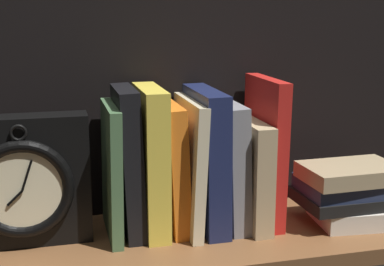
{
  "coord_description": "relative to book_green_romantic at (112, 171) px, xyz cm",
  "views": [
    {
      "loc": [
        -21.28,
        -78.88,
        34.78
      ],
      "look_at": [
        -0.16,
        3.08,
        15.47
      ],
      "focal_mm": 51.75,
      "sensor_mm": 36.0,
      "label": 1
    }
  ],
  "objects": [
    {
      "name": "ground_plane",
      "position": [
        12.91,
        -3.08,
        -11.49
      ],
      "size": [
        84.54,
        25.54,
        2.5
      ],
      "primitive_type": "cube",
      "color": "brown"
    },
    {
      "name": "back_panel",
      "position": [
        12.91,
        9.09,
        9.55
      ],
      "size": [
        84.54,
        1.2,
        39.57
      ],
      "primitive_type": "cube",
      "color": "black",
      "rests_on": "ground_plane"
    },
    {
      "name": "book_green_romantic",
      "position": [
        0.0,
        0.0,
        0.0
      ],
      "size": [
        2.01,
        14.22,
        20.5
      ],
      "primitive_type": "cube",
      "rotation": [
        0.0,
        0.01,
        0.0
      ],
      "color": "#476B44",
      "rests_on": "ground_plane"
    },
    {
      "name": "book_black_skeptic",
      "position": [
        2.64,
        0.0,
        1.25
      ],
      "size": [
        3.74,
        12.22,
        23.07
      ],
      "primitive_type": "cube",
      "rotation": [
        0.0,
        -0.03,
        0.0
      ],
      "color": "black",
      "rests_on": "ground_plane"
    },
    {
      "name": "book_yellow_seinlanguage",
      "position": [
        6.18,
        0.0,
        1.21
      ],
      "size": [
        3.55,
        13.76,
        22.9
      ],
      "primitive_type": "cube",
      "rotation": [
        0.0,
        -0.0,
        0.0
      ],
      "color": "gold",
      "rests_on": "ground_plane"
    },
    {
      "name": "book_orange_pandolfini",
      "position": [
        9.59,
        0.0,
        -0.14
      ],
      "size": [
        3.57,
        12.45,
        20.29
      ],
      "primitive_type": "cube",
      "rotation": [
        0.0,
        -0.04,
        0.0
      ],
      "color": "orange",
      "rests_on": "ground_plane"
    },
    {
      "name": "book_cream_twain",
      "position": [
        12.11,
        0.0,
        0.15
      ],
      "size": [
        2.67,
        16.38,
        20.84
      ],
      "primitive_type": "cube",
      "rotation": [
        0.0,
        0.05,
        0.0
      ],
      "color": "beige",
      "rests_on": "ground_plane"
    },
    {
      "name": "book_navy_bierce",
      "position": [
        15.09,
        0.0,
        0.88
      ],
      "size": [
        3.92,
        15.86,
        22.27
      ],
      "primitive_type": "cube",
      "rotation": [
        0.0,
        -0.01,
        0.0
      ],
      "color": "#192147",
      "rests_on": "ground_plane"
    },
    {
      "name": "book_gray_chess",
      "position": [
        18.73,
        0.0,
        -0.16
      ],
      "size": [
        3.81,
        14.41,
        20.27
      ],
      "primitive_type": "cube",
      "rotation": [
        0.0,
        -0.04,
        0.0
      ],
      "color": "gray",
      "rests_on": "ground_plane"
    },
    {
      "name": "book_tan_shortstories",
      "position": [
        22.1,
        0.0,
        -1.61
      ],
      "size": [
        3.16,
        16.98,
        17.26
      ],
      "primitive_type": "cube",
      "rotation": [
        0.0,
        0.0,
        0.0
      ],
      "color": "tan",
      "rests_on": "ground_plane"
    },
    {
      "name": "book_red_requiem",
      "position": [
        25.06,
        0.0,
        1.63
      ],
      "size": [
        2.5,
        14.55,
        23.77
      ],
      "primitive_type": "cube",
      "rotation": [
        0.0,
        0.01,
        0.0
      ],
      "color": "red",
      "rests_on": "ground_plane"
    },
    {
      "name": "framed_clock",
      "position": [
        -13.1,
        -0.75,
        -0.58
      ],
      "size": [
        19.48,
        6.35,
        19.48
      ],
      "color": "black",
      "rests_on": "ground_plane"
    },
    {
      "name": "book_stack_side",
      "position": [
        38.41,
        -4.83,
        -5.22
      ],
      "size": [
        16.78,
        12.75,
        9.87
      ],
      "color": "beige",
      "rests_on": "ground_plane"
    }
  ]
}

